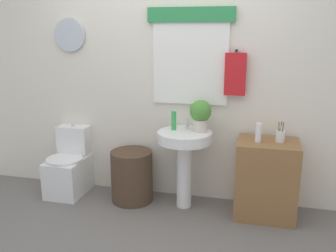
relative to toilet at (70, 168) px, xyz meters
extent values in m
plane|color=slate|center=(1.04, -0.88, -0.28)|extent=(8.00, 8.00, 0.00)
cube|color=silver|center=(1.04, 0.27, 1.02)|extent=(4.40, 0.10, 2.60)
cube|color=white|center=(1.27, 0.20, 1.13)|extent=(0.74, 0.03, 0.80)
cube|color=#2D894C|center=(1.27, 0.19, 1.59)|extent=(0.84, 0.04, 0.14)
cylinder|color=silver|center=(0.00, 0.20, 1.39)|extent=(0.34, 0.03, 0.34)
cylinder|color=black|center=(1.71, 0.19, 1.26)|extent=(0.02, 0.06, 0.02)
cube|color=red|center=(1.71, 0.17, 1.04)|extent=(0.20, 0.05, 0.40)
cube|color=white|center=(0.00, -0.03, -0.08)|extent=(0.36, 0.50, 0.39)
cylinder|color=white|center=(0.00, -0.09, 0.13)|extent=(0.38, 0.38, 0.03)
cube|color=white|center=(0.00, 0.14, 0.27)|extent=(0.34, 0.18, 0.32)
cylinder|color=silver|center=(0.00, 0.14, 0.44)|extent=(0.04, 0.04, 0.02)
cylinder|color=#4C3828|center=(0.72, -0.03, -0.01)|extent=(0.43, 0.43, 0.53)
cylinder|color=white|center=(1.27, -0.03, 0.06)|extent=(0.15, 0.15, 0.68)
cylinder|color=white|center=(1.27, -0.03, 0.45)|extent=(0.53, 0.53, 0.10)
cylinder|color=silver|center=(1.27, 0.09, 0.55)|extent=(0.03, 0.03, 0.10)
cube|color=olive|center=(2.06, -0.03, 0.09)|extent=(0.56, 0.44, 0.74)
cylinder|color=green|center=(1.15, 0.02, 0.59)|extent=(0.05, 0.05, 0.18)
cylinder|color=beige|center=(1.41, 0.03, 0.56)|extent=(0.14, 0.14, 0.12)
sphere|color=#4C8E38|center=(1.41, 0.03, 0.70)|extent=(0.21, 0.21, 0.21)
cylinder|color=white|center=(1.96, -0.07, 0.55)|extent=(0.05, 0.05, 0.18)
cylinder|color=silver|center=(2.15, -0.01, 0.51)|extent=(0.08, 0.08, 0.10)
cylinder|color=purple|center=(2.17, -0.01, 0.55)|extent=(0.01, 0.03, 0.18)
cylinder|color=blue|center=(2.15, 0.00, 0.55)|extent=(0.04, 0.02, 0.18)
cylinder|color=green|center=(2.14, -0.02, 0.55)|extent=(0.01, 0.02, 0.18)
cylinder|color=yellow|center=(2.16, -0.03, 0.55)|extent=(0.03, 0.01, 0.18)
camera|label=1|loc=(1.93, -3.36, 1.45)|focal=39.23mm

